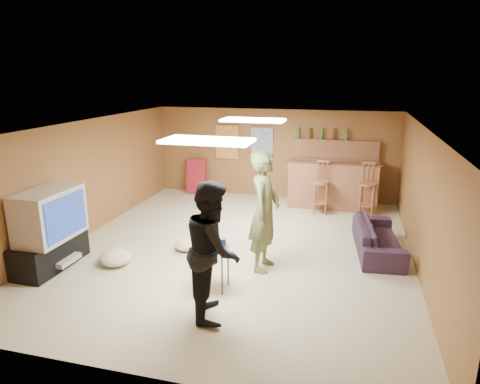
% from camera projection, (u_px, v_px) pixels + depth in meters
% --- Properties ---
extents(ground, '(7.00, 7.00, 0.00)m').
position_uv_depth(ground, '(237.00, 248.00, 7.69)').
color(ground, tan).
rests_on(ground, ground).
extents(ceiling, '(6.00, 7.00, 0.02)m').
position_uv_depth(ceiling, '(237.00, 126.00, 7.10)').
color(ceiling, silver).
rests_on(ceiling, ground).
extents(wall_back, '(6.00, 0.02, 2.20)m').
position_uv_depth(wall_back, '(274.00, 154.00, 10.65)').
color(wall_back, brown).
rests_on(wall_back, ground).
extents(wall_front, '(6.00, 0.02, 2.20)m').
position_uv_depth(wall_front, '(142.00, 281.00, 4.13)').
color(wall_front, brown).
rests_on(wall_front, ground).
extents(wall_left, '(0.02, 7.00, 2.20)m').
position_uv_depth(wall_left, '(85.00, 179.00, 8.13)').
color(wall_left, brown).
rests_on(wall_left, ground).
extents(wall_right, '(0.02, 7.00, 2.20)m').
position_uv_depth(wall_right, '(423.00, 202.00, 6.65)').
color(wall_right, brown).
rests_on(wall_right, ground).
extents(tv_stand, '(0.55, 1.30, 0.50)m').
position_uv_depth(tv_stand, '(50.00, 252.00, 6.90)').
color(tv_stand, black).
rests_on(tv_stand, ground).
extents(dvd_box, '(0.35, 0.50, 0.08)m').
position_uv_depth(dvd_box, '(63.00, 260.00, 6.87)').
color(dvd_box, '#B2B2B7').
rests_on(dvd_box, tv_stand).
extents(tv_body, '(0.60, 1.10, 0.80)m').
position_uv_depth(tv_body, '(49.00, 215.00, 6.70)').
color(tv_body, '#B2B2B7').
rests_on(tv_body, tv_stand).
extents(tv_screen, '(0.02, 0.95, 0.65)m').
position_uv_depth(tv_screen, '(66.00, 216.00, 6.63)').
color(tv_screen, navy).
rests_on(tv_screen, tv_body).
extents(bar_counter, '(2.00, 0.60, 1.10)m').
position_uv_depth(bar_counter, '(333.00, 184.00, 9.92)').
color(bar_counter, brown).
rests_on(bar_counter, ground).
extents(bar_lip, '(2.10, 0.12, 0.05)m').
position_uv_depth(bar_lip, '(333.00, 163.00, 9.54)').
color(bar_lip, '#3D2513').
rests_on(bar_lip, bar_counter).
extents(bar_shelf, '(2.00, 0.18, 0.05)m').
position_uv_depth(bar_shelf, '(336.00, 141.00, 10.08)').
color(bar_shelf, brown).
rests_on(bar_shelf, bar_backing).
extents(bar_backing, '(2.00, 0.14, 0.60)m').
position_uv_depth(bar_backing, '(335.00, 153.00, 10.18)').
color(bar_backing, brown).
rests_on(bar_backing, bar_counter).
extents(poster_left, '(0.60, 0.03, 0.85)m').
position_uv_depth(poster_left, '(227.00, 142.00, 10.84)').
color(poster_left, '#BF3F26').
rests_on(poster_left, wall_back).
extents(poster_right, '(0.55, 0.03, 0.80)m').
position_uv_depth(poster_right, '(262.00, 144.00, 10.62)').
color(poster_right, '#334C99').
rests_on(poster_right, wall_back).
extents(folding_chair_stack, '(0.50, 0.26, 0.91)m').
position_uv_depth(folding_chair_stack, '(196.00, 176.00, 11.13)').
color(folding_chair_stack, maroon).
rests_on(folding_chair_stack, ground).
extents(ceiling_panel_front, '(1.20, 0.60, 0.04)m').
position_uv_depth(ceiling_panel_front, '(207.00, 141.00, 5.71)').
color(ceiling_panel_front, white).
rests_on(ceiling_panel_front, ceiling).
extents(ceiling_panel_back, '(1.20, 0.60, 0.04)m').
position_uv_depth(ceiling_panel_back, '(253.00, 120.00, 8.22)').
color(ceiling_panel_back, white).
rests_on(ceiling_panel_back, ceiling).
extents(person_olive, '(0.52, 0.73, 1.92)m').
position_uv_depth(person_olive, '(264.00, 212.00, 6.67)').
color(person_olive, brown).
rests_on(person_olive, ground).
extents(person_black, '(0.91, 1.03, 1.79)m').
position_uv_depth(person_black, '(213.00, 250.00, 5.39)').
color(person_black, black).
rests_on(person_black, ground).
extents(sofa, '(0.88, 1.87, 0.53)m').
position_uv_depth(sofa, '(378.00, 238.00, 7.47)').
color(sofa, black).
rests_on(sofa, ground).
extents(tray_table, '(0.61, 0.56, 0.64)m').
position_uv_depth(tray_table, '(212.00, 268.00, 6.19)').
color(tray_table, '#3D2513').
rests_on(tray_table, ground).
extents(cup_red_near, '(0.09, 0.09, 0.11)m').
position_uv_depth(cup_red_near, '(205.00, 242.00, 6.15)').
color(cup_red_near, red).
rests_on(cup_red_near, tray_table).
extents(cup_red_far, '(0.11, 0.11, 0.12)m').
position_uv_depth(cup_red_far, '(215.00, 246.00, 6.01)').
color(cup_red_far, red).
rests_on(cup_red_far, tray_table).
extents(cup_blue, '(0.10, 0.10, 0.12)m').
position_uv_depth(cup_blue, '(223.00, 242.00, 6.14)').
color(cup_blue, '#17329E').
rests_on(cup_blue, tray_table).
extents(bar_stool_left, '(0.42, 0.42, 1.06)m').
position_uv_depth(bar_stool_left, '(321.00, 190.00, 9.48)').
color(bar_stool_left, brown).
rests_on(bar_stool_left, ground).
extents(bar_stool_right, '(0.45, 0.45, 1.20)m').
position_uv_depth(bar_stool_right, '(367.00, 190.00, 9.29)').
color(bar_stool_right, brown).
rests_on(bar_stool_right, ground).
extents(cushion_near_tv, '(0.58, 0.58, 0.23)m').
position_uv_depth(cushion_near_tv, '(116.00, 258.00, 7.01)').
color(cushion_near_tv, '#BEB186').
rests_on(cushion_near_tv, ground).
extents(cushion_mid, '(0.56, 0.56, 0.21)m').
position_uv_depth(cushion_mid, '(188.00, 244.00, 7.60)').
color(cushion_mid, '#BEB186').
rests_on(cushion_mid, ground).
extents(cushion_far, '(0.52, 0.52, 0.20)m').
position_uv_depth(cushion_far, '(115.00, 255.00, 7.17)').
color(cushion_far, '#BEB186').
rests_on(cushion_far, ground).
extents(bottle_row, '(1.20, 0.08, 0.26)m').
position_uv_depth(bottle_row, '(322.00, 134.00, 10.11)').
color(bottle_row, '#3F7233').
rests_on(bottle_row, bar_shelf).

